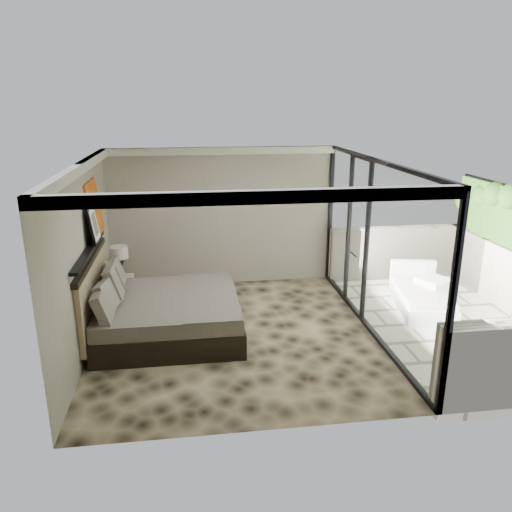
{
  "coord_description": "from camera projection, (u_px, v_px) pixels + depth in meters",
  "views": [
    {
      "loc": [
        -0.68,
        -7.35,
        3.66
      ],
      "look_at": [
        0.4,
        0.4,
        1.21
      ],
      "focal_mm": 35.0,
      "sensor_mm": 36.0,
      "label": 1
    }
  ],
  "objects": [
    {
      "name": "abstract_canvas",
      "position": [
        94.0,
        208.0,
        8.14
      ],
      "size": [
        0.13,
        0.9,
        0.9
      ],
      "primitive_type": "cube",
      "rotation": [
        0.0,
        -0.1,
        0.0
      ],
      "color": "#C54610",
      "rests_on": "picture_ledge"
    },
    {
      "name": "terrace_slab",
      "position": [
        450.0,
        325.0,
        8.64
      ],
      "size": [
        3.0,
        5.0,
        0.12
      ],
      "primitive_type": "cube",
      "color": "beige",
      "rests_on": "ground"
    },
    {
      "name": "table_lamp",
      "position": [
        119.0,
        258.0,
        9.16
      ],
      "size": [
        0.32,
        0.32,
        0.59
      ],
      "color": "black",
      "rests_on": "nightstand"
    },
    {
      "name": "left_wall",
      "position": [
        84.0,
        259.0,
        7.42
      ],
      "size": [
        0.02,
        5.0,
        2.8
      ],
      "primitive_type": "cube",
      "color": "gray",
      "rests_on": "floor"
    },
    {
      "name": "ottoman",
      "position": [
        433.0,
        291.0,
        9.31
      ],
      "size": [
        0.67,
        0.67,
        0.51
      ],
      "primitive_type": "cube",
      "rotation": [
        0.0,
        0.0,
        0.43
      ],
      "color": "white",
      "rests_on": "terrace_slab"
    },
    {
      "name": "framed_print",
      "position": [
        93.0,
        224.0,
        7.74
      ],
      "size": [
        0.11,
        0.5,
        0.6
      ],
      "primitive_type": "cube",
      "rotation": [
        0.0,
        -0.14,
        0.0
      ],
      "color": "black",
      "rests_on": "picture_ledge"
    },
    {
      "name": "lounger",
      "position": [
        421.0,
        297.0,
        9.16
      ],
      "size": [
        1.18,
        1.86,
        0.67
      ],
      "rotation": [
        0.0,
        0.0,
        -0.2
      ],
      "color": "white",
      "rests_on": "terrace_slab"
    },
    {
      "name": "bed",
      "position": [
        162.0,
        312.0,
        8.08
      ],
      "size": [
        2.33,
        2.26,
        1.29
      ],
      "color": "black",
      "rests_on": "floor"
    },
    {
      "name": "picture_ledge",
      "position": [
        89.0,
        251.0,
        7.49
      ],
      "size": [
        0.12,
        2.2,
        0.05
      ],
      "primitive_type": "cube",
      "color": "black",
      "rests_on": "left_wall"
    },
    {
      "name": "ceiling",
      "position": [
        233.0,
        163.0,
        7.3
      ],
      "size": [
        4.5,
        5.0,
        0.02
      ],
      "primitive_type": "cube",
      "color": "silver",
      "rests_on": "back_wall"
    },
    {
      "name": "glass_wall",
      "position": [
        373.0,
        248.0,
        8.01
      ],
      "size": [
        0.08,
        5.0,
        2.8
      ],
      "primitive_type": "cube",
      "color": "white",
      "rests_on": "floor"
    },
    {
      "name": "back_wall",
      "position": [
        222.0,
        218.0,
        10.07
      ],
      "size": [
        4.5,
        0.02,
        2.8
      ],
      "primitive_type": "cube",
      "color": "gray",
      "rests_on": "floor"
    },
    {
      "name": "nightstand",
      "position": [
        120.0,
        291.0,
        9.3
      ],
      "size": [
        0.63,
        0.63,
        0.51
      ],
      "primitive_type": "cube",
      "rotation": [
        0.0,
        0.0,
        0.28
      ],
      "color": "black",
      "rests_on": "floor"
    },
    {
      "name": "floor",
      "position": [
        235.0,
        335.0,
        8.13
      ],
      "size": [
        5.0,
        5.0,
        0.0
      ],
      "primitive_type": "plane",
      "color": "black",
      "rests_on": "ground"
    }
  ]
}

